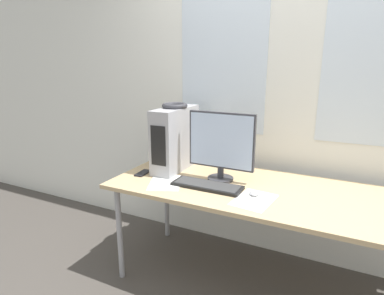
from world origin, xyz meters
name	(u,v)px	position (x,y,z in m)	size (l,w,h in m)	color
wall_back	(292,90)	(0.00, 0.96, 1.35)	(8.00, 0.07, 2.70)	silver
desk	(270,197)	(0.00, 0.41, 0.70)	(2.14, 0.83, 0.75)	tan
pc_tower	(175,139)	(-0.77, 0.53, 0.99)	(0.17, 0.49, 0.48)	#9E9EA3
headphones	(175,105)	(-0.77, 0.54, 1.24)	(0.19, 0.19, 0.03)	#333338
monitor_main	(221,145)	(-0.36, 0.45, 1.01)	(0.47, 0.18, 0.48)	#333338
keyboard	(207,186)	(-0.39, 0.28, 0.76)	(0.47, 0.16, 0.02)	black
mouse	(255,193)	(-0.07, 0.30, 0.76)	(0.06, 0.09, 0.03)	#B2B2B7
cell_phone	(143,173)	(-0.93, 0.32, 0.75)	(0.08, 0.15, 0.01)	black
paper_sheet_left	(254,200)	(-0.05, 0.22, 0.75)	(0.24, 0.32, 0.00)	white
paper_sheet_front	(165,183)	(-0.68, 0.23, 0.75)	(0.31, 0.35, 0.00)	white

